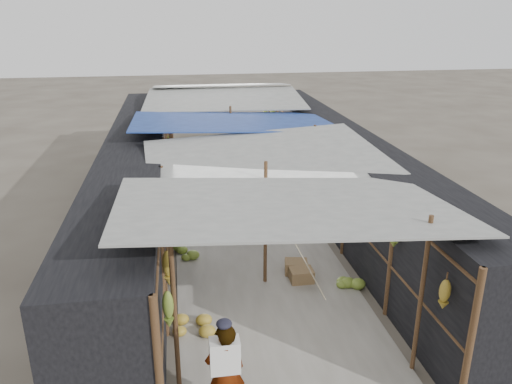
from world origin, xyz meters
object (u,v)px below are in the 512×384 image
crate_near (301,276)px  vendor_elderly (225,372)px  black_basin (271,168)px  shopper_blue (250,206)px  vendor_seated (314,217)px

crate_near → vendor_elderly: vendor_elderly is taller
crate_near → black_basin: (0.82, 7.67, -0.06)m
black_basin → shopper_blue: (-1.58, -5.54, 0.83)m
crate_near → vendor_seated: 2.53m
vendor_seated → shopper_blue: bearing=-91.9°
shopper_blue → black_basin: bearing=83.0°
shopper_blue → vendor_elderly: bearing=-93.0°
crate_near → black_basin: size_ratio=0.83×
black_basin → shopper_blue: bearing=-105.9°
black_basin → vendor_elderly: (-2.74, -11.06, 0.66)m
vendor_seated → vendor_elderly: bearing=-35.3°
vendor_elderly → shopper_blue: (1.16, 5.53, 0.17)m
black_basin → vendor_seated: size_ratio=0.70×
vendor_elderly → vendor_seated: 6.40m
crate_near → shopper_blue: size_ratio=0.26×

